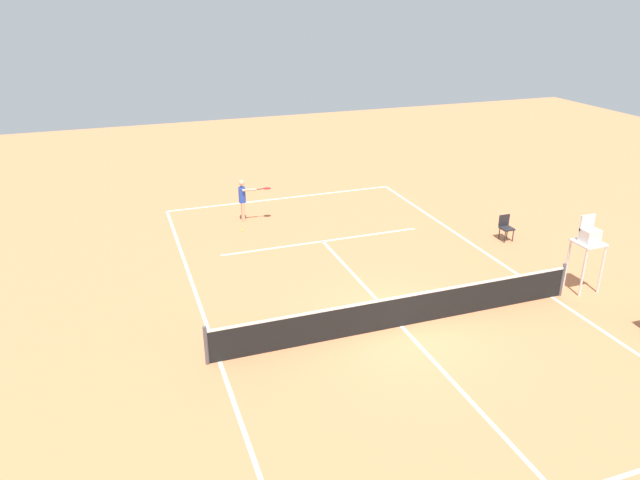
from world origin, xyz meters
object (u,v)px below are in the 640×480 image
object	(u,v)px
player_serving	(243,197)
umpire_chair	(588,242)
courtside_chair_mid	(506,226)
tennis_ball	(242,230)

from	to	relation	value
player_serving	umpire_chair	distance (m)	12.67
player_serving	umpire_chair	size ratio (longest dim) A/B	0.72
umpire_chair	courtside_chair_mid	distance (m)	4.31
umpire_chair	courtside_chair_mid	size ratio (longest dim) A/B	2.54
umpire_chair	courtside_chair_mid	bearing A→B (deg)	-92.54
player_serving	courtside_chair_mid	size ratio (longest dim) A/B	1.82
tennis_ball	courtside_chair_mid	bearing A→B (deg)	155.38
player_serving	tennis_ball	bearing A→B (deg)	-12.45
player_serving	umpire_chair	world-z (taller)	umpire_chair
player_serving	tennis_ball	xyz separation A→B (m)	(0.33, 1.04, -1.00)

